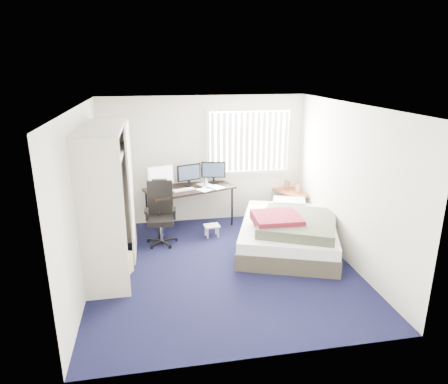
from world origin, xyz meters
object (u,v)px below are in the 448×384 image
desk (189,186)px  nightstand (291,194)px  office_chair (161,219)px  bed (289,231)px

desk → nightstand: 2.12m
office_chair → bed: 2.26m
office_chair → nightstand: 2.77m
bed → nightstand: bearing=69.5°
nightstand → bed: size_ratio=0.38×
nightstand → bed: (-0.50, -1.34, -0.23)m
desk → office_chair: 0.94m
office_chair → bed: (2.17, -0.61, -0.14)m
office_chair → desk: bearing=47.9°
desk → bed: desk is taller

